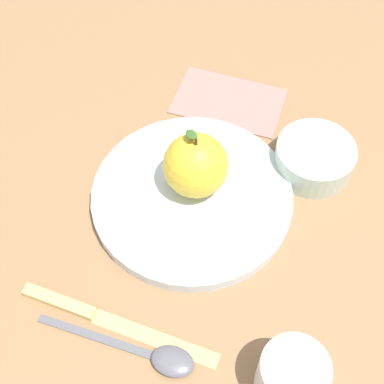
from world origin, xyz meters
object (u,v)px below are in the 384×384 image
at_px(knife, 100,317).
at_px(side_bowl, 315,156).
at_px(spoon, 153,355).
at_px(apple, 196,165).
at_px(cup, 292,375).
at_px(linen_napkin, 229,101).
at_px(dinner_plate, 192,196).

bearing_deg(knife, side_bowl, -83.91).
distance_m(side_bowl, spoon, 0.33).
xyz_separation_m(apple, cup, (-0.26, 0.05, -0.02)).
bearing_deg(linen_napkin, cup, 153.69).
bearing_deg(linen_napkin, knife, 122.04).
xyz_separation_m(dinner_plate, knife, (-0.08, 0.17, -0.01)).
relative_size(cup, spoon, 0.44).
relative_size(side_bowl, linen_napkin, 0.66).
xyz_separation_m(dinner_plate, side_bowl, (-0.04, -0.17, 0.01)).
relative_size(spoon, linen_napkin, 0.99).
distance_m(dinner_plate, knife, 0.19).
relative_size(knife, linen_napkin, 1.27).
height_order(side_bowl, linen_napkin, side_bowl).
relative_size(knife, spoon, 1.28).
distance_m(knife, spoon, 0.08).
relative_size(side_bowl, knife, 0.52).
xyz_separation_m(spoon, linen_napkin, (0.27, -0.29, -0.00)).
bearing_deg(dinner_plate, side_bowl, -104.36).
height_order(apple, side_bowl, apple).
bearing_deg(linen_napkin, dinner_plate, 130.07).
bearing_deg(dinner_plate, linen_napkin, -49.93).
xyz_separation_m(apple, knife, (-0.09, 0.19, -0.06)).
relative_size(dinner_plate, apple, 2.70).
height_order(side_bowl, cup, cup).
height_order(cup, spoon, cup).
bearing_deg(knife, linen_napkin, -57.96).
relative_size(cup, linen_napkin, 0.44).
xyz_separation_m(dinner_plate, spoon, (-0.15, 0.15, -0.01)).
height_order(apple, knife, apple).
distance_m(apple, cup, 0.27).
height_order(apple, cup, apple).
xyz_separation_m(knife, spoon, (-0.07, -0.03, 0.00)).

